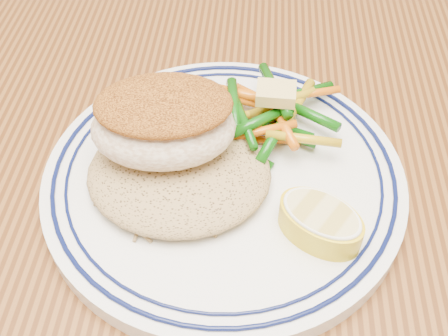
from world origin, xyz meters
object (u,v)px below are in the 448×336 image
fish_fillet (163,122)px  plate (224,178)px  dining_table (194,216)px  lemon_wedge (320,221)px  vegetable_pile (269,115)px  rice_pilaf (179,170)px

fish_fillet → plate: bearing=-6.5°
dining_table → lemon_wedge: lemon_wedge is taller
plate → vegetable_pile: size_ratio=2.36×
vegetable_pile → plate: bearing=-122.2°
lemon_wedge → fish_fillet: bearing=153.5°
plate → rice_pilaf: rice_pilaf is taller
rice_pilaf → lemon_wedge: size_ratio=1.74×
lemon_wedge → plate: bearing=143.4°
rice_pilaf → dining_table: bearing=91.2°
rice_pilaf → lemon_wedge: 0.10m
fish_fillet → lemon_wedge: size_ratio=1.42×
fish_fillet → vegetable_pile: 0.09m
plate → dining_table: bearing=124.0°
fish_fillet → lemon_wedge: fish_fillet is taller
vegetable_pile → lemon_wedge: 0.10m
fish_fillet → lemon_wedge: bearing=-26.5°
plate → lemon_wedge: (0.06, -0.05, 0.02)m
plate → fish_fillet: size_ratio=2.47×
vegetable_pile → fish_fillet: bearing=-148.5°
dining_table → vegetable_pile: (0.06, 0.00, 0.13)m
fish_fillet → rice_pilaf: bearing=-54.9°
dining_table → lemon_wedge: (0.09, -0.09, 0.12)m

